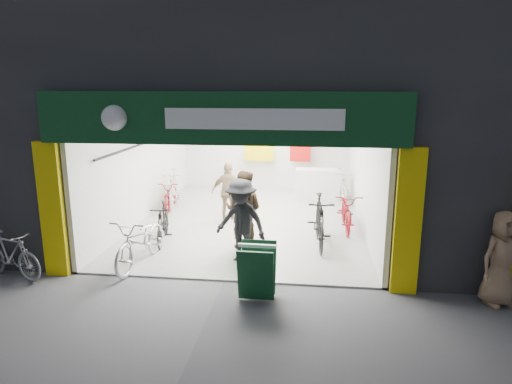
% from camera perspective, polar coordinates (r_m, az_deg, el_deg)
% --- Properties ---
extents(ground, '(60.00, 60.00, 0.00)m').
position_cam_1_polar(ground, '(8.74, -4.09, -11.13)').
color(ground, '#56565B').
rests_on(ground, ground).
extents(building, '(17.00, 10.27, 8.00)m').
position_cam_1_polar(building, '(12.83, 4.16, 16.42)').
color(building, '#232326').
rests_on(building, ground).
extents(bike_left_front, '(0.92, 2.08, 1.06)m').
position_cam_1_polar(bike_left_front, '(9.56, -14.16, -5.92)').
color(bike_left_front, silver).
rests_on(bike_left_front, ground).
extents(bike_left_midfront, '(0.72, 1.65, 0.96)m').
position_cam_1_polar(bike_left_midfront, '(10.80, -11.58, -3.84)').
color(bike_left_midfront, black).
rests_on(bike_left_midfront, ground).
extents(bike_left_midback, '(0.77, 1.71, 0.87)m').
position_cam_1_polar(bike_left_midback, '(13.68, -10.55, -0.34)').
color(bike_left_midback, maroon).
rests_on(bike_left_midback, ground).
extents(bike_left_back, '(0.89, 1.96, 1.14)m').
position_cam_1_polar(bike_left_back, '(13.86, -10.30, 0.41)').
color(bike_left_back, '#BBBBC0').
rests_on(bike_left_back, ground).
extents(bike_right_front, '(0.66, 1.98, 1.18)m').
position_cam_1_polar(bike_right_front, '(10.43, 7.94, -3.67)').
color(bike_right_front, black).
rests_on(bike_right_front, ground).
extents(bike_right_mid, '(0.69, 1.89, 0.99)m').
position_cam_1_polar(bike_right_mid, '(11.76, 11.25, -2.32)').
color(bike_right_mid, maroon).
rests_on(bike_right_mid, ground).
extents(bike_right_back, '(0.73, 1.85, 1.08)m').
position_cam_1_polar(bike_right_back, '(14.33, 10.51, 0.70)').
color(bike_right_back, '#B0B0B5').
rests_on(bike_right_back, ground).
extents(parked_bike, '(1.62, 0.89, 0.94)m').
position_cam_1_polar(parked_bike, '(9.88, -28.36, -6.90)').
color(parked_bike, '#A6A6AA').
rests_on(parked_bike, ground).
extents(customer_a, '(0.68, 0.66, 1.57)m').
position_cam_1_polar(customer_a, '(10.08, -1.50, -2.98)').
color(customer_a, black).
rests_on(customer_a, ground).
extents(customer_b, '(0.99, 0.85, 1.78)m').
position_cam_1_polar(customer_b, '(10.11, -1.58, -2.29)').
color(customer_b, '#312316').
rests_on(customer_b, ground).
extents(customer_c, '(1.31, 1.06, 1.77)m').
position_cam_1_polar(customer_c, '(9.32, -1.88, -3.71)').
color(customer_c, black).
rests_on(customer_c, ground).
extents(customer_d, '(0.95, 0.44, 1.60)m').
position_cam_1_polar(customer_d, '(12.27, -3.42, 0.03)').
color(customer_d, '#927455').
rests_on(customer_d, ground).
extents(pedestrian_near, '(0.93, 0.77, 1.62)m').
position_cam_1_polar(pedestrian_near, '(8.62, 28.42, -7.32)').
color(pedestrian_near, '#937155').
rests_on(pedestrian_near, ground).
extents(sandwich_board, '(0.65, 0.64, 0.95)m').
position_cam_1_polar(sandwich_board, '(7.89, 0.13, -9.71)').
color(sandwich_board, '#0E3B1D').
rests_on(sandwich_board, ground).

